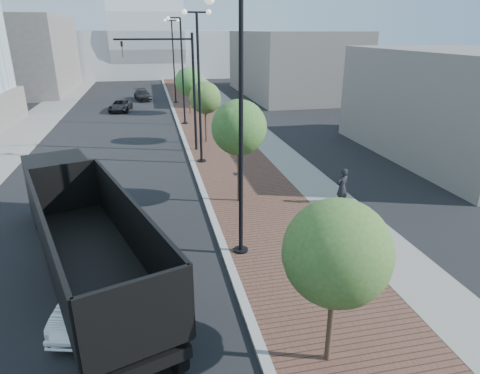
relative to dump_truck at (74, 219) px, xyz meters
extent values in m
cube|color=#4C2D23|center=(9.10, 28.60, -1.38)|extent=(7.00, 140.00, 0.12)
cube|color=slate|center=(11.80, 28.60, -1.37)|extent=(2.40, 140.00, 0.13)
cube|color=gray|center=(5.60, 28.60, -1.37)|extent=(0.30, 140.00, 0.14)
cube|color=slate|center=(-7.40, 28.60, -1.38)|extent=(4.00, 140.00, 0.12)
cube|color=black|center=(-1.04, 3.15, 0.24)|extent=(3.15, 3.21, 2.57)
cube|color=black|center=(-1.51, 4.58, -0.60)|extent=(2.41, 1.21, 1.28)
cube|color=black|center=(-0.57, 1.73, -0.40)|extent=(2.59, 1.53, 0.49)
cube|color=black|center=(1.15, -3.49, -0.40)|extent=(5.10, 9.37, 0.35)
cube|color=black|center=(1.15, -3.49, 0.00)|extent=(5.20, 9.40, 0.12)
cube|color=black|center=(-0.02, -3.88, 0.98)|extent=(2.97, 8.66, 1.98)
cube|color=black|center=(2.33, -3.10, 0.98)|extent=(2.97, 8.66, 1.98)
cube|color=black|center=(2.58, -7.80, 0.98)|extent=(2.38, 0.89, 1.98)
cube|color=black|center=(-0.27, 0.82, 0.98)|extent=(2.38, 0.89, 1.98)
cylinder|color=black|center=(-1.84, 2.26, -0.89)|extent=(0.62, 1.12, 1.09)
cylinder|color=silver|center=(-1.84, 2.26, -0.89)|extent=(0.50, 0.67, 0.59)
cylinder|color=black|center=(0.13, 2.91, -0.89)|extent=(0.62, 1.12, 1.09)
cylinder|color=silver|center=(0.13, 2.91, -0.89)|extent=(0.50, 0.67, 0.59)
cylinder|color=black|center=(-2.34, 3.78, -0.89)|extent=(0.62, 1.12, 1.09)
cylinder|color=silver|center=(-2.34, 3.78, -0.89)|extent=(0.50, 0.67, 0.59)
cylinder|color=black|center=(-0.37, 4.43, -0.89)|extent=(0.62, 1.12, 1.09)
cylinder|color=silver|center=(-0.37, 4.43, -0.89)|extent=(0.50, 0.67, 0.59)
cylinder|color=black|center=(3.33, -6.77, -0.89)|extent=(0.62, 1.12, 1.09)
cylinder|color=silver|center=(3.33, -6.77, -0.89)|extent=(0.50, 0.67, 0.59)
cylinder|color=black|center=(0.99, -6.29, -0.89)|extent=(0.62, 1.12, 1.09)
cylinder|color=silver|center=(0.99, -6.29, -0.89)|extent=(0.50, 0.67, 0.59)
cylinder|color=black|center=(2.96, -5.63, -0.89)|extent=(0.62, 1.12, 1.09)
cylinder|color=silver|center=(2.96, -5.63, -0.89)|extent=(0.50, 0.67, 0.59)
cylinder|color=black|center=(-0.83, -0.78, -0.89)|extent=(0.62, 1.12, 1.09)
cylinder|color=silver|center=(-0.83, -0.78, -0.89)|extent=(0.50, 0.67, 0.59)
cylinder|color=black|center=(1.13, -0.13, -0.89)|extent=(0.62, 1.12, 1.09)
cylinder|color=silver|center=(1.13, -0.13, -0.89)|extent=(0.50, 0.67, 0.59)
cylinder|color=black|center=(-1.21, 0.36, -0.89)|extent=(0.62, 1.12, 1.09)
cylinder|color=silver|center=(-1.21, 0.36, -0.89)|extent=(0.50, 0.67, 0.59)
cylinder|color=black|center=(0.76, 1.01, -0.89)|extent=(0.62, 1.12, 1.09)
cylinder|color=silver|center=(0.76, 1.01, -0.89)|extent=(0.50, 0.67, 0.59)
imported|color=silver|center=(1.23, -3.81, -0.72)|extent=(2.57, 4.58, 1.43)
imported|color=black|center=(0.08, 30.88, -0.85)|extent=(2.57, 4.44, 1.16)
imported|color=black|center=(2.39, 38.06, -0.82)|extent=(2.43, 4.47, 1.23)
imported|color=black|center=(12.05, 2.17, -0.47)|extent=(0.82, 0.67, 1.93)
cylinder|color=black|center=(6.20, -1.40, -1.34)|extent=(0.56, 0.56, 0.20)
cylinder|color=black|center=(6.20, -1.40, 3.18)|extent=(0.16, 0.16, 9.00)
cylinder|color=black|center=(6.20, 10.60, -1.34)|extent=(0.56, 0.56, 0.20)
cylinder|color=black|center=(6.20, 10.60, 3.18)|extent=(0.16, 0.16, 9.00)
cylinder|color=black|center=(6.20, 10.60, 7.68)|extent=(1.40, 0.10, 0.10)
sphere|color=silver|center=(5.50, 10.60, 7.68)|extent=(0.32, 0.32, 0.32)
sphere|color=silver|center=(6.90, 10.60, 7.68)|extent=(0.32, 0.32, 0.32)
cylinder|color=black|center=(6.20, 22.60, -1.34)|extent=(0.56, 0.56, 0.20)
cylinder|color=black|center=(6.20, 22.60, 3.18)|extent=(0.16, 0.16, 9.00)
cylinder|color=black|center=(5.70, 22.60, 7.68)|extent=(1.00, 0.10, 0.10)
sphere|color=silver|center=(5.20, 22.60, 7.61)|extent=(0.32, 0.32, 0.32)
cylinder|color=black|center=(6.20, 34.60, -1.34)|extent=(0.56, 0.56, 0.20)
cylinder|color=black|center=(6.20, 34.60, 3.18)|extent=(0.16, 0.16, 9.00)
cylinder|color=black|center=(6.20, 34.60, 7.68)|extent=(1.40, 0.10, 0.10)
sphere|color=silver|center=(5.50, 34.60, 7.68)|extent=(0.32, 0.32, 0.32)
sphere|color=silver|center=(6.90, 34.60, 7.68)|extent=(0.32, 0.32, 0.32)
cylinder|color=black|center=(6.20, 13.60, 2.56)|extent=(0.18, 0.18, 8.00)
cylinder|color=black|center=(3.70, 13.60, 6.16)|extent=(5.00, 0.12, 0.12)
imported|color=black|center=(1.70, 13.60, 5.56)|extent=(0.16, 0.20, 1.00)
cylinder|color=#382619|center=(7.20, -7.40, 0.09)|extent=(0.16, 0.16, 3.05)
sphere|color=#34571E|center=(7.20, -7.40, 1.83)|extent=(2.61, 2.61, 2.61)
sphere|color=#34571E|center=(7.60, -7.10, 1.61)|extent=(1.83, 1.83, 1.83)
sphere|color=#34571E|center=(6.90, -7.70, 2.13)|extent=(1.57, 1.57, 1.57)
cylinder|color=#382619|center=(7.20, 3.60, 0.36)|extent=(0.16, 0.16, 3.59)
sphere|color=#305C1F|center=(7.20, 3.60, 2.41)|extent=(2.64, 2.64, 2.64)
sphere|color=#305C1F|center=(7.60, 3.90, 2.16)|extent=(1.85, 1.85, 1.85)
sphere|color=#305C1F|center=(6.90, 3.30, 2.77)|extent=(1.58, 1.58, 1.58)
cylinder|color=#382619|center=(7.20, 15.60, 0.17)|extent=(0.16, 0.16, 3.21)
sphere|color=#385B1F|center=(7.20, 15.60, 2.01)|extent=(2.36, 2.36, 2.36)
sphere|color=#385B1F|center=(7.60, 15.90, 1.78)|extent=(1.65, 1.65, 1.65)
sphere|color=#385B1F|center=(6.90, 15.30, 2.33)|extent=(1.42, 1.42, 1.42)
cylinder|color=#382619|center=(7.20, 27.60, 0.10)|extent=(0.16, 0.16, 3.08)
sphere|color=#2B6422|center=(7.20, 27.60, 1.86)|extent=(2.82, 2.82, 2.82)
sphere|color=#2B6422|center=(7.60, 27.90, 1.64)|extent=(1.97, 1.97, 1.97)
sphere|color=#2B6422|center=(6.90, 27.30, 2.17)|extent=(1.69, 1.69, 1.69)
cube|color=#B2B8BD|center=(3.60, 73.60, 2.56)|extent=(50.00, 28.00, 8.00)
cube|color=#615B57|center=(-14.40, 48.60, 3.56)|extent=(14.00, 20.00, 10.00)
cube|color=slate|center=(21.60, 38.60, 2.56)|extent=(12.00, 22.00, 8.00)
cube|color=#68625E|center=(23.60, 8.60, 2.06)|extent=(10.00, 16.00, 7.00)
cube|color=black|center=(8.00, -3.40, -1.31)|extent=(0.50, 0.50, 0.02)
cube|color=black|center=(8.00, 7.60, -1.31)|extent=(0.50, 0.50, 0.02)
camera|label=1|loc=(3.16, -15.29, 6.74)|focal=31.08mm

